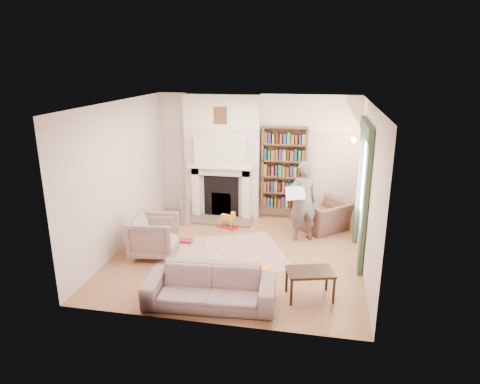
% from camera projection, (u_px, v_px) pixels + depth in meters
% --- Properties ---
extents(floor, '(4.50, 4.50, 0.00)m').
position_uv_depth(floor, '(237.00, 254.00, 8.06)').
color(floor, brown).
rests_on(floor, ground).
extents(ceiling, '(4.50, 4.50, 0.00)m').
position_uv_depth(ceiling, '(237.00, 103.00, 7.23)').
color(ceiling, white).
rests_on(ceiling, wall_back).
extents(wall_back, '(4.50, 0.00, 4.50)m').
position_uv_depth(wall_back, '(257.00, 156.00, 9.76)').
color(wall_back, beige).
rests_on(wall_back, floor).
extents(wall_front, '(4.50, 0.00, 4.50)m').
position_uv_depth(wall_front, '(204.00, 229.00, 5.54)').
color(wall_front, beige).
rests_on(wall_front, floor).
extents(wall_left, '(0.00, 4.50, 4.50)m').
position_uv_depth(wall_left, '(120.00, 177.00, 8.05)').
color(wall_left, beige).
rests_on(wall_left, floor).
extents(wall_right, '(0.00, 4.50, 4.50)m').
position_uv_depth(wall_right, '(367.00, 190.00, 7.24)').
color(wall_right, beige).
rests_on(wall_right, floor).
extents(fireplace, '(1.70, 0.58, 2.80)m').
position_uv_depth(fireplace, '(223.00, 157.00, 9.71)').
color(fireplace, beige).
rests_on(fireplace, floor).
extents(bookcase, '(1.00, 0.24, 1.85)m').
position_uv_depth(bookcase, '(284.00, 168.00, 9.59)').
color(bookcase, brown).
rests_on(bookcase, floor).
extents(window, '(0.02, 0.90, 1.30)m').
position_uv_depth(window, '(365.00, 180.00, 7.60)').
color(window, silver).
rests_on(window, wall_right).
extents(curtain_left, '(0.07, 0.32, 2.40)m').
position_uv_depth(curtain_left, '(365.00, 206.00, 7.03)').
color(curtain_left, '#314B30').
rests_on(curtain_left, floor).
extents(curtain_right, '(0.07, 0.32, 2.40)m').
position_uv_depth(curtain_right, '(359.00, 183.00, 8.34)').
color(curtain_right, '#314B30').
rests_on(curtain_right, floor).
extents(pelmet, '(0.09, 1.70, 0.24)m').
position_uv_depth(pelmet, '(367.00, 128.00, 7.34)').
color(pelmet, '#314B30').
rests_on(pelmet, wall_right).
extents(wall_sconce, '(0.20, 0.24, 0.24)m').
position_uv_depth(wall_sconce, '(351.00, 144.00, 8.54)').
color(wall_sconce, gold).
rests_on(wall_sconce, wall_right).
extents(rug, '(2.88, 2.60, 0.01)m').
position_uv_depth(rug, '(220.00, 255.00, 8.01)').
color(rug, beige).
rests_on(rug, floor).
extents(armchair_reading, '(1.28, 1.28, 0.63)m').
position_uv_depth(armchair_reading, '(325.00, 216.00, 9.13)').
color(armchair_reading, '#492C27').
rests_on(armchair_reading, floor).
extents(armchair_left, '(0.92, 0.90, 0.75)m').
position_uv_depth(armchair_left, '(154.00, 236.00, 7.93)').
color(armchair_left, '#A89D8A').
rests_on(armchair_left, floor).
extents(sofa, '(1.98, 0.90, 0.56)m').
position_uv_depth(sofa, '(210.00, 287.00, 6.33)').
color(sofa, gray).
rests_on(sofa, floor).
extents(man_reading, '(0.71, 0.60, 1.64)m').
position_uv_depth(man_reading, '(303.00, 201.00, 8.50)').
color(man_reading, '#5A4D48').
rests_on(man_reading, floor).
extents(newspaper, '(0.40, 0.26, 0.26)m').
position_uv_depth(newspaper, '(295.00, 193.00, 8.27)').
color(newspaper, white).
rests_on(newspaper, man_reading).
extents(coffee_table, '(0.79, 0.62, 0.45)m').
position_uv_depth(coffee_table, '(310.00, 284.00, 6.53)').
color(coffee_table, '#352012').
rests_on(coffee_table, floor).
extents(paraffin_heater, '(0.29, 0.29, 0.55)m').
position_uv_depth(paraffin_heater, '(186.00, 213.00, 9.43)').
color(paraffin_heater, '#AAACB2').
rests_on(paraffin_heater, floor).
extents(rocking_horse, '(0.49, 0.34, 0.40)m').
position_uv_depth(rocking_horse, '(227.00, 219.00, 9.26)').
color(rocking_horse, gold).
rests_on(rocking_horse, rug).
extents(board_game, '(0.51, 0.51, 0.03)m').
position_uv_depth(board_game, '(210.00, 263.00, 7.63)').
color(board_game, gold).
rests_on(board_game, rug).
extents(game_box_lid, '(0.27, 0.19, 0.04)m').
position_uv_depth(game_box_lid, '(186.00, 241.00, 8.56)').
color(game_box_lid, '#AB1329').
rests_on(game_box_lid, rug).
extents(comic_annuals, '(0.77, 0.51, 0.02)m').
position_uv_depth(comic_annuals, '(251.00, 264.00, 7.60)').
color(comic_annuals, red).
rests_on(comic_annuals, rug).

